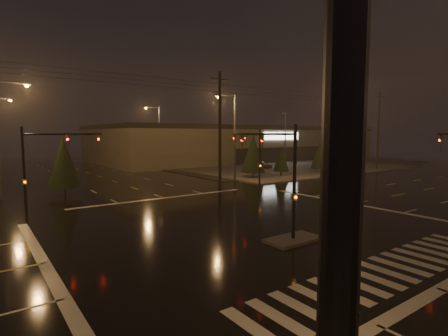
# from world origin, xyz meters

# --- Properties ---
(ground) EXTENTS (140.00, 140.00, 0.00)m
(ground) POSITION_xyz_m (0.00, 0.00, 0.00)
(ground) COLOR black
(ground) RESTS_ON ground
(sidewalk_ne) EXTENTS (36.00, 36.00, 0.12)m
(sidewalk_ne) POSITION_xyz_m (30.00, 30.00, 0.06)
(sidewalk_ne) COLOR #47443F
(sidewalk_ne) RESTS_ON ground
(median_island) EXTENTS (3.00, 1.60, 0.15)m
(median_island) POSITION_xyz_m (0.00, -4.00, 0.07)
(median_island) COLOR #47443F
(median_island) RESTS_ON ground
(crosswalk) EXTENTS (15.00, 2.60, 0.01)m
(crosswalk) POSITION_xyz_m (0.00, -9.00, 0.01)
(crosswalk) COLOR beige
(crosswalk) RESTS_ON ground
(stop_bar_near) EXTENTS (16.00, 0.50, 0.01)m
(stop_bar_near) POSITION_xyz_m (0.00, -11.00, 0.01)
(stop_bar_near) COLOR beige
(stop_bar_near) RESTS_ON ground
(stop_bar_far) EXTENTS (16.00, 0.50, 0.01)m
(stop_bar_far) POSITION_xyz_m (0.00, 11.00, 0.01)
(stop_bar_far) COLOR beige
(stop_bar_far) RESTS_ON ground
(parking_lot) EXTENTS (50.00, 24.00, 0.08)m
(parking_lot) POSITION_xyz_m (35.00, 28.00, 0.04)
(parking_lot) COLOR black
(parking_lot) RESTS_ON ground
(retail_building) EXTENTS (60.20, 28.30, 7.20)m
(retail_building) POSITION_xyz_m (35.00, 45.99, 3.84)
(retail_building) COLOR #645D48
(retail_building) RESTS_ON ground
(signal_mast_median) EXTENTS (0.25, 4.59, 6.00)m
(signal_mast_median) POSITION_xyz_m (0.00, -3.07, 3.75)
(signal_mast_median) COLOR black
(signal_mast_median) RESTS_ON ground
(signal_mast_ne) EXTENTS (4.84, 1.86, 6.00)m
(signal_mast_ne) POSITION_xyz_m (9.50, 10.14, 3.79)
(signal_mast_ne) COLOR black
(signal_mast_ne) RESTS_ON ground
(signal_mast_nw) EXTENTS (4.84, 1.86, 6.00)m
(signal_mast_nw) POSITION_xyz_m (-9.50, 10.14, 3.79)
(signal_mast_nw) COLOR black
(signal_mast_nw) RESTS_ON ground
(streetlight_0) EXTENTS (2.77, 0.32, 10.00)m
(streetlight_0) POSITION_xyz_m (-11.18, -15.00, 5.80)
(streetlight_0) COLOR #38383A
(streetlight_0) RESTS_ON ground
(streetlight_1) EXTENTS (2.77, 0.32, 10.00)m
(streetlight_1) POSITION_xyz_m (-11.18, 18.00, 5.80)
(streetlight_1) COLOR #38383A
(streetlight_1) RESTS_ON ground
(streetlight_3) EXTENTS (2.77, 0.32, 10.00)m
(streetlight_3) POSITION_xyz_m (11.18, 16.00, 5.80)
(streetlight_3) COLOR #38383A
(streetlight_3) RESTS_ON ground
(streetlight_4) EXTENTS (2.77, 0.32, 10.00)m
(streetlight_4) POSITION_xyz_m (11.18, 36.00, 5.80)
(streetlight_4) COLOR #38383A
(streetlight_4) RESTS_ON ground
(streetlight_6) EXTENTS (0.32, 2.77, 10.00)m
(streetlight_6) POSITION_xyz_m (22.00, 11.18, 5.80)
(streetlight_6) COLOR #38383A
(streetlight_6) RESTS_ON ground
(utility_pole_1) EXTENTS (2.20, 0.32, 12.00)m
(utility_pole_1) POSITION_xyz_m (8.00, 14.00, 6.13)
(utility_pole_1) COLOR black
(utility_pole_1) RESTS_ON ground
(utility_pole_2) EXTENTS (2.20, 0.32, 12.00)m
(utility_pole_2) POSITION_xyz_m (38.00, 14.00, 6.13)
(utility_pole_2) COLOR black
(utility_pole_2) RESTS_ON ground
(conifer_0) EXTENTS (3.04, 3.04, 5.45)m
(conifer_0) POSITION_xyz_m (15.46, 17.35, 3.07)
(conifer_0) COLOR black
(conifer_0) RESTS_ON ground
(conifer_1) EXTENTS (2.08, 2.08, 3.95)m
(conifer_1) POSITION_xyz_m (19.44, 16.36, 2.32)
(conifer_1) COLOR black
(conifer_1) RESTS_ON ground
(conifer_2) EXTENTS (2.91, 2.91, 5.24)m
(conifer_2) POSITION_xyz_m (26.53, 15.57, 2.97)
(conifer_2) COLOR black
(conifer_2) RESTS_ON ground
(conifer_3) EXTENTS (2.92, 2.92, 5.26)m
(conifer_3) POSITION_xyz_m (-6.66, 17.46, 2.98)
(conifer_3) COLOR black
(conifer_3) RESTS_ON ground
(car_parked) EXTENTS (2.97, 4.31, 1.36)m
(car_parked) POSITION_xyz_m (24.00, 25.65, 0.68)
(car_parked) COLOR black
(car_parked) RESTS_ON ground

